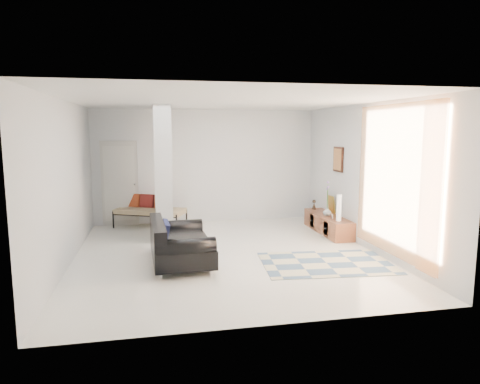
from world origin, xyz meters
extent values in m
plane|color=silver|center=(0.00, 0.00, 0.00)|extent=(6.00, 6.00, 0.00)
plane|color=white|center=(0.00, 0.00, 2.80)|extent=(6.00, 6.00, 0.00)
plane|color=silver|center=(0.00, 3.00, 1.40)|extent=(6.00, 0.00, 6.00)
plane|color=silver|center=(0.00, -3.00, 1.40)|extent=(6.00, 0.00, 6.00)
plane|color=silver|center=(-2.75, 0.00, 1.40)|extent=(0.00, 6.00, 6.00)
plane|color=silver|center=(2.75, 0.00, 1.40)|extent=(0.00, 6.00, 6.00)
cube|color=silver|center=(-1.10, 1.60, 1.40)|extent=(0.35, 1.20, 2.80)
cube|color=beige|center=(-2.10, 2.96, 1.02)|extent=(0.85, 0.06, 2.04)
plane|color=#FF9A43|center=(2.67, -1.15, 1.45)|extent=(0.00, 2.55, 2.55)
cube|color=#36170E|center=(2.72, 1.22, 1.65)|extent=(0.04, 0.45, 0.55)
cube|color=brown|center=(2.52, 1.22, 0.20)|extent=(0.45, 1.85, 0.40)
cube|color=#36170E|center=(2.30, 0.81, 0.20)|extent=(0.02, 0.25, 0.28)
cube|color=#36170E|center=(2.30, 1.63, 0.20)|extent=(0.02, 0.25, 0.28)
cube|color=gold|center=(2.70, 1.48, 0.60)|extent=(0.09, 0.32, 0.40)
cube|color=silver|center=(2.42, 0.81, 0.46)|extent=(0.04, 0.10, 0.12)
cylinder|color=silver|center=(-1.22, -1.11, 0.05)|extent=(0.05, 0.05, 0.10)
cylinder|color=silver|center=(-1.28, 0.28, 0.05)|extent=(0.05, 0.05, 0.10)
cylinder|color=silver|center=(-0.44, -1.08, 0.05)|extent=(0.05, 0.05, 0.10)
cylinder|color=silver|center=(-0.50, 0.31, 0.05)|extent=(0.05, 0.05, 0.10)
cube|color=black|center=(-0.86, -0.40, 0.25)|extent=(1.05, 1.68, 0.30)
cube|color=black|center=(-1.25, -0.42, 0.58)|extent=(0.27, 1.64, 0.36)
cylinder|color=black|center=(-0.83, -1.10, 0.48)|extent=(0.94, 0.32, 0.28)
cylinder|color=black|center=(-0.89, 0.30, 0.48)|extent=(0.94, 0.32, 0.28)
cube|color=#0E1733|center=(-1.13, -0.41, 0.60)|extent=(0.17, 0.61, 0.31)
cylinder|color=black|center=(-2.26, 2.64, 0.20)|extent=(0.04, 0.04, 0.40)
cylinder|color=black|center=(-0.82, 1.97, 0.20)|extent=(0.04, 0.04, 0.40)
cylinder|color=black|center=(-1.98, 3.23, 0.20)|extent=(0.04, 0.04, 0.40)
cylinder|color=black|center=(-0.54, 2.56, 0.20)|extent=(0.04, 0.04, 0.40)
cube|color=beige|center=(-1.40, 2.60, 0.38)|extent=(1.74, 1.28, 0.12)
cube|color=#93371A|center=(-1.80, 2.95, 0.60)|extent=(0.38, 0.29, 0.33)
cube|color=maroon|center=(-1.46, 2.80, 0.60)|extent=(0.38, 0.29, 0.33)
cube|color=#93371A|center=(-1.12, 2.64, 0.60)|extent=(0.38, 0.29, 0.33)
cube|color=#C3BD95|center=(1.60, -0.90, 0.01)|extent=(2.33, 1.67, 0.01)
cylinder|color=white|center=(2.50, 0.62, 0.68)|extent=(0.10, 0.10, 0.55)
imported|color=silver|center=(2.47, 1.17, 0.49)|extent=(0.19, 0.19, 0.19)
camera|label=1|loc=(-1.29, -7.61, 2.29)|focal=32.00mm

